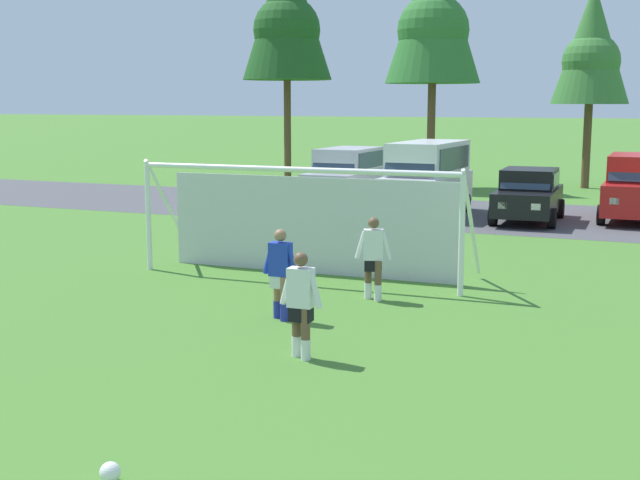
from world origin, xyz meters
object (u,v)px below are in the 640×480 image
object	(u,v)px
player_defender_far	(301,305)
parked_car_slot_center	(637,187)
player_winger_right	(373,259)
player_winger_left	(281,274)
soccer_ball	(110,472)
parked_car_slot_center_left	(529,195)
parked_car_slot_left	(428,176)
parked_car_slot_far_left	(347,176)
soccer_goal	(307,218)

from	to	relation	value
player_defender_far	parked_car_slot_center	size ratio (longest dim) A/B	0.36
player_winger_right	player_winger_left	bearing A→B (deg)	-115.80
soccer_ball	parked_car_slot_center_left	bearing A→B (deg)	87.76
parked_car_slot_left	parked_car_slot_center	bearing A→B (deg)	10.92
player_defender_far	player_winger_right	distance (m)	4.07
player_winger_right	parked_car_slot_center_left	distance (m)	12.39
soccer_ball	player_defender_far	bearing A→B (deg)	89.24
player_defender_far	player_winger_right	size ratio (longest dim) A/B	1.00
parked_car_slot_far_left	parked_car_slot_left	xyz separation A→B (m)	(3.50, -1.44, 0.23)
player_winger_left	parked_car_slot_center_left	world-z (taller)	parked_car_slot_center_left
player_winger_left	parked_car_slot_center	xyz separation A→B (m)	(5.26, 16.08, 0.29)
player_winger_left	parked_car_slot_far_left	xyz separation A→B (m)	(-4.95, 16.22, 0.29)
player_winger_left	player_winger_right	xyz separation A→B (m)	(1.01, 2.10, 0.00)
soccer_goal	parked_car_slot_left	distance (m)	11.00
player_winger_right	parked_car_slot_center_left	size ratio (longest dim) A/B	0.39
soccer_ball	parked_car_slot_center_left	world-z (taller)	parked_car_slot_center_left
soccer_ball	player_winger_left	size ratio (longest dim) A/B	0.13
soccer_goal	parked_car_slot_far_left	xyz separation A→B (m)	(-3.81, 12.43, -0.18)
player_defender_far	soccer_goal	bearing A→B (deg)	112.77
player_winger_right	parked_car_slot_left	distance (m)	12.94
player_winger_right	parked_car_slot_center	size ratio (longest dim) A/B	0.36
parked_car_slot_center	soccer_ball	bearing A→B (deg)	-100.11
soccer_ball	parked_car_slot_far_left	bearing A→B (deg)	105.11
soccer_ball	soccer_goal	world-z (taller)	soccer_goal
soccer_goal	soccer_ball	bearing A→B (deg)	-77.24
player_defender_far	parked_car_slot_far_left	size ratio (longest dim) A/B	0.35
soccer_goal	parked_car_slot_left	world-z (taller)	soccer_goal
parked_car_slot_center_left	parked_car_slot_center	bearing A→B (deg)	26.91
player_winger_left	parked_car_slot_far_left	world-z (taller)	parked_car_slot_far_left
parked_car_slot_center_left	parked_car_slot_center	xyz separation A→B (m)	(3.23, 1.64, 0.24)
soccer_ball	parked_car_slot_far_left	size ratio (longest dim) A/B	0.05
player_defender_far	parked_car_slot_left	size ratio (longest dim) A/B	0.34
soccer_ball	parked_car_slot_left	distance (m)	21.60
soccer_ball	parked_car_slot_center	distance (m)	23.08
player_winger_left	parked_car_slot_left	distance (m)	14.87
player_winger_left	player_winger_right	world-z (taller)	same
player_defender_far	player_winger_left	bearing A→B (deg)	122.99
soccer_ball	parked_car_slot_left	world-z (taller)	parked_car_slot_left
parked_car_slot_far_left	soccer_ball	bearing A→B (deg)	-74.89
player_winger_left	parked_car_slot_left	bearing A→B (deg)	95.60
player_defender_far	soccer_ball	bearing A→B (deg)	-90.76
player_winger_left	player_winger_right	distance (m)	2.33
parked_car_slot_left	soccer_ball	bearing A→B (deg)	-82.90
player_winger_left	parked_car_slot_center_left	xyz separation A→B (m)	(2.04, 14.45, 0.05)
player_defender_far	parked_car_slot_left	distance (m)	16.98
soccer_goal	parked_car_slot_center_left	size ratio (longest dim) A/B	1.75
soccer_goal	player_defender_far	xyz separation A→B (m)	(2.42, -5.76, -0.47)
parked_car_slot_center	player_winger_right	bearing A→B (deg)	-106.91
soccer_ball	player_winger_left	xyz separation A→B (m)	(-1.22, 6.61, 0.71)
soccer_ball	player_defender_far	distance (m)	4.70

